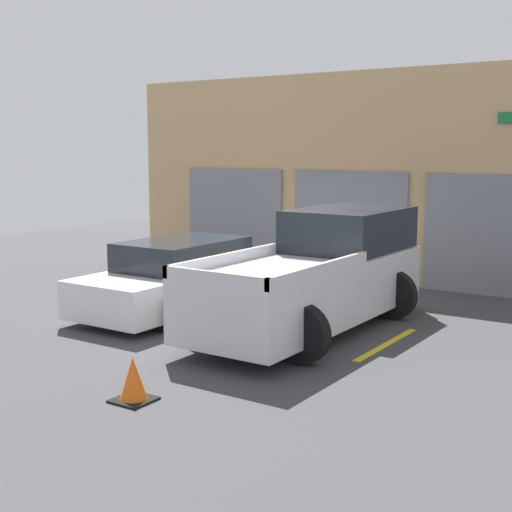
# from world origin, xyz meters

# --- Properties ---
(ground_plane) EXTENTS (28.00, 28.00, 0.00)m
(ground_plane) POSITION_xyz_m (0.00, 0.00, 0.00)
(ground_plane) COLOR #3D3D3F
(shophouse_building) EXTENTS (12.81, 0.68, 4.77)m
(shophouse_building) POSITION_xyz_m (-0.01, 3.28, 2.33)
(shophouse_building) COLOR tan
(shophouse_building) RESTS_ON ground
(pickup_truck) EXTENTS (2.46, 5.25, 1.97)m
(pickup_truck) POSITION_xyz_m (1.41, -1.37, 0.91)
(pickup_truck) COLOR silver
(pickup_truck) RESTS_ON ground
(sedan_white) EXTENTS (2.19, 4.33, 1.34)m
(sedan_white) POSITION_xyz_m (-1.41, -1.65, 0.63)
(sedan_white) COLOR white
(sedan_white) RESTS_ON ground
(parking_stripe_far_left) EXTENTS (0.12, 2.20, 0.01)m
(parking_stripe_far_left) POSITION_xyz_m (-2.81, -1.68, 0.00)
(parking_stripe_far_left) COLOR gold
(parking_stripe_far_left) RESTS_ON ground
(parking_stripe_left) EXTENTS (0.12, 2.20, 0.01)m
(parking_stripe_left) POSITION_xyz_m (0.00, -1.68, 0.00)
(parking_stripe_left) COLOR gold
(parking_stripe_left) RESTS_ON ground
(parking_stripe_centre) EXTENTS (0.12, 2.20, 0.01)m
(parking_stripe_centre) POSITION_xyz_m (2.81, -1.68, 0.00)
(parking_stripe_centre) COLOR gold
(parking_stripe_centre) RESTS_ON ground
(traffic_cone) EXTENTS (0.47, 0.47, 0.55)m
(traffic_cone) POSITION_xyz_m (1.28, -5.76, 0.25)
(traffic_cone) COLOR black
(traffic_cone) RESTS_ON ground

